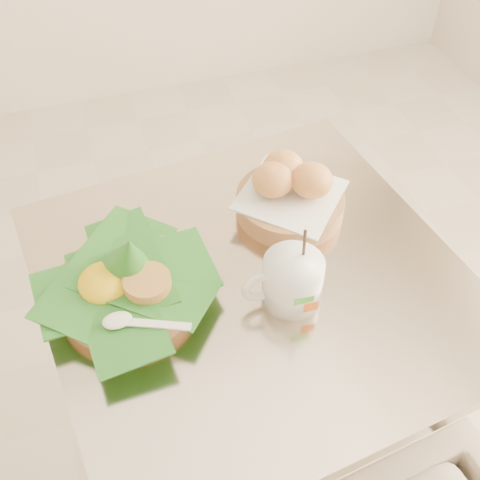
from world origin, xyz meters
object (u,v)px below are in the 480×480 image
object	(u,v)px
coffee_mug	(291,280)
cafe_table	(252,349)
rice_basket	(126,281)
bread_basket	(290,193)

from	to	relation	value
coffee_mug	cafe_table	bearing A→B (deg)	125.71
cafe_table	coffee_mug	xyz separation A→B (m)	(0.04, -0.06, 0.27)
rice_basket	cafe_table	bearing A→B (deg)	-6.67
rice_basket	coffee_mug	xyz separation A→B (m)	(0.25, -0.08, 0.01)
rice_basket	coffee_mug	distance (m)	0.27
bread_basket	cafe_table	bearing A→B (deg)	-129.61
cafe_table	bread_basket	xyz separation A→B (m)	(0.12, 0.14, 0.26)
rice_basket	bread_basket	distance (m)	0.35
bread_basket	coffee_mug	size ratio (longest dim) A/B	1.43
cafe_table	coffee_mug	distance (m)	0.28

